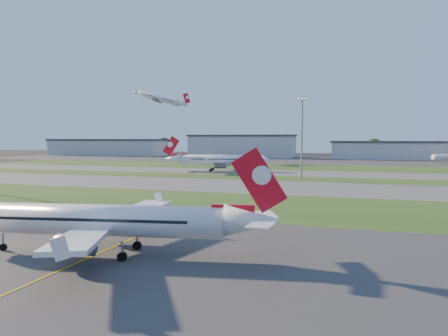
% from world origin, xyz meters
% --- Properties ---
extents(grass_strip_a, '(300.00, 34.00, 0.01)m').
position_xyz_m(grass_strip_a, '(0.00, 52.00, 0.01)').
color(grass_strip_a, '#264617').
rests_on(grass_strip_a, ground).
extents(taxiway_a, '(300.00, 32.00, 0.01)m').
position_xyz_m(taxiway_a, '(0.00, 85.00, 0.01)').
color(taxiway_a, '#515154').
rests_on(taxiway_a, ground).
extents(grass_strip_b, '(300.00, 18.00, 0.01)m').
position_xyz_m(grass_strip_b, '(0.00, 110.00, 0.01)').
color(grass_strip_b, '#264617').
rests_on(grass_strip_b, ground).
extents(taxiway_b, '(300.00, 26.00, 0.01)m').
position_xyz_m(taxiway_b, '(0.00, 132.00, 0.01)').
color(taxiway_b, '#515154').
rests_on(taxiway_b, ground).
extents(grass_strip_c, '(300.00, 40.00, 0.01)m').
position_xyz_m(grass_strip_c, '(0.00, 165.00, 0.01)').
color(grass_strip_c, '#264617').
rests_on(grass_strip_c, ground).
extents(apron_far, '(400.00, 80.00, 0.01)m').
position_xyz_m(apron_far, '(0.00, 225.00, 0.01)').
color(apron_far, '#333335').
rests_on(apron_far, ground).
extents(yellow_line, '(0.25, 60.00, 0.02)m').
position_xyz_m(yellow_line, '(5.00, 0.00, 0.00)').
color(yellow_line, gold).
rests_on(yellow_line, ground).
extents(airliner_parked, '(34.63, 29.13, 10.88)m').
position_xyz_m(airliner_parked, '(5.78, 12.36, 3.82)').
color(airliner_parked, white).
rests_on(airliner_parked, ground).
extents(airliner_taxiing, '(39.38, 33.13, 12.37)m').
position_xyz_m(airliner_taxiing, '(-20.26, 133.14, 4.34)').
color(airliner_taxiing, white).
rests_on(airliner_taxiing, ground).
extents(airliner_departing, '(30.47, 25.55, 9.69)m').
position_xyz_m(airliner_departing, '(-79.71, 200.53, 35.76)').
color(airliner_departing, white).
extents(light_mast_centre, '(3.20, 0.70, 25.80)m').
position_xyz_m(light_mast_centre, '(15.00, 108.00, 14.81)').
color(light_mast_centre, gray).
rests_on(light_mast_centre, ground).
extents(hangar_far_west, '(91.80, 23.00, 12.20)m').
position_xyz_m(hangar_far_west, '(-150.00, 255.00, 6.14)').
color(hangar_far_west, '#A9ACB1').
rests_on(hangar_far_west, ground).
extents(hangar_west, '(71.40, 23.00, 15.20)m').
position_xyz_m(hangar_west, '(-45.00, 255.00, 7.64)').
color(hangar_west, '#A9ACB1').
rests_on(hangar_west, ground).
extents(hangar_east, '(81.60, 23.00, 11.20)m').
position_xyz_m(hangar_east, '(55.00, 255.00, 5.64)').
color(hangar_east, '#A9ACB1').
rests_on(hangar_east, ground).
extents(tree_far_west, '(11.00, 11.00, 12.00)m').
position_xyz_m(tree_far_west, '(-190.00, 268.00, 6.49)').
color(tree_far_west, black).
rests_on(tree_far_west, ground).
extents(tree_west, '(12.10, 12.10, 13.20)m').
position_xyz_m(tree_west, '(-110.00, 270.00, 7.14)').
color(tree_west, black).
rests_on(tree_west, ground).
extents(tree_mid_west, '(9.90, 9.90, 10.80)m').
position_xyz_m(tree_mid_west, '(-20.00, 266.00, 5.84)').
color(tree_mid_west, black).
rests_on(tree_mid_west, ground).
extents(tree_mid_east, '(11.55, 11.55, 12.60)m').
position_xyz_m(tree_mid_east, '(40.00, 269.00, 6.81)').
color(tree_mid_east, black).
rests_on(tree_mid_east, ground).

